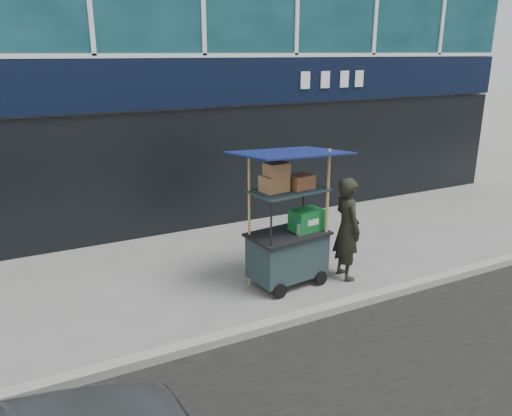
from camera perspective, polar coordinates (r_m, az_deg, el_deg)
ground at (r=7.22m, az=6.55°, el=-11.38°), size 80.00×80.00×0.00m
curb at (r=7.05m, az=7.48°, el=-11.64°), size 80.00×0.18×0.12m
vendor_cart at (r=7.63m, az=3.78°, el=-3.39°), size 1.73×1.31×2.16m
vendor_man at (r=7.94m, az=10.36°, el=-2.33°), size 0.47×0.65×1.65m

